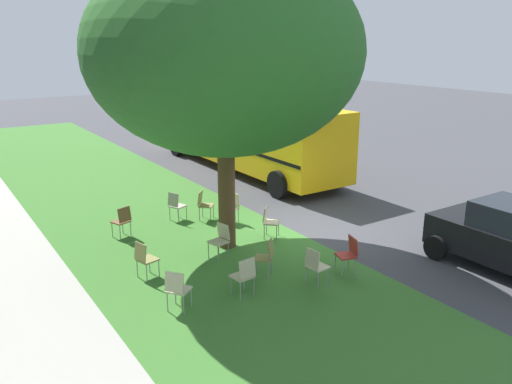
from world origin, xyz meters
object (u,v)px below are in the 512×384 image
object	(u,v)px
street_tree	(224,53)
chair_9	(269,220)
chair_10	(122,219)
chair_3	(145,257)
chair_5	(176,204)
chair_1	(204,203)
chair_6	(315,264)
school_bus	(246,127)
chair_0	(220,238)
chair_11	(177,288)
chair_2	(349,252)
chair_4	(266,255)
chair_7	(244,274)
chair_8	(231,206)

from	to	relation	value
street_tree	chair_9	world-z (taller)	street_tree
street_tree	chair_10	world-z (taller)	street_tree
chair_3	chair_5	distance (m)	3.90
chair_9	chair_10	world-z (taller)	same
chair_1	chair_6	world-z (taller)	same
chair_9	school_bus	size ratio (longest dim) A/B	0.08
street_tree	chair_0	bearing A→B (deg)	136.47
chair_11	chair_2	bearing A→B (deg)	-98.11
chair_9	chair_10	bearing A→B (deg)	56.20
chair_4	chair_9	bearing A→B (deg)	-36.56
chair_11	chair_10	bearing A→B (deg)	-6.34
chair_10	chair_11	world-z (taller)	same
chair_2	school_bus	bearing A→B (deg)	-19.16
chair_7	chair_10	xyz separation A→B (m)	(4.72, 0.94, 0.00)
chair_1	chair_6	size ratio (longest dim) A/B	1.00
chair_1	chair_10	size ratio (longest dim) A/B	1.00
chair_3	chair_6	bearing A→B (deg)	-129.34
chair_4	chair_5	bearing A→B (deg)	0.98
chair_6	school_bus	world-z (taller)	school_bus
chair_4	school_bus	distance (m)	10.18
school_bus	chair_8	bearing A→B (deg)	143.61
chair_4	chair_11	distance (m)	2.41
street_tree	chair_3	size ratio (longest dim) A/B	8.39
chair_5	chair_10	bearing A→B (deg)	103.49
chair_1	chair_7	distance (m)	5.05
chair_3	chair_6	xyz separation A→B (m)	(-2.43, -2.97, 0.00)
chair_3	chair_5	bearing A→B (deg)	-35.61
chair_10	chair_3	bearing A→B (deg)	170.33
chair_11	chair_3	bearing A→B (deg)	-1.09
chair_9	chair_2	bearing A→B (deg)	-174.97
chair_6	chair_11	xyz separation A→B (m)	(0.67, 3.00, 0.00)
street_tree	chair_7	distance (m)	5.23
chair_0	chair_11	xyz separation A→B (m)	(-1.82, 2.03, 0.00)
chair_4	chair_6	world-z (taller)	same
chair_0	chair_1	world-z (taller)	same
chair_6	chair_9	size ratio (longest dim) A/B	1.00
chair_6	chair_8	bearing A→B (deg)	-7.54
chair_2	chair_8	world-z (taller)	same
street_tree	chair_8	distance (m)	4.78
school_bus	chair_6	bearing A→B (deg)	155.57
chair_0	chair_4	distance (m)	1.52
chair_0	chair_3	size ratio (longest dim) A/B	1.00
chair_2	chair_7	size ratio (longest dim) A/B	1.00
chair_2	chair_7	bearing A→B (deg)	82.05
chair_7	school_bus	xyz separation A→B (m)	(9.30, -5.99, 1.24)
chair_5	chair_0	bearing A→B (deg)	175.02
chair_0	chair_3	world-z (taller)	same
chair_4	chair_1	bearing A→B (deg)	-8.95
chair_5	chair_9	distance (m)	3.06
chair_0	chair_5	world-z (taller)	same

